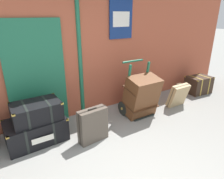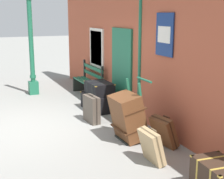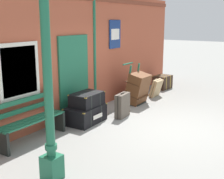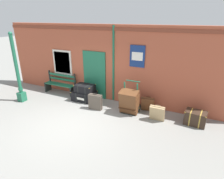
{
  "view_description": "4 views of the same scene",
  "coord_description": "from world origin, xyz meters",
  "px_view_note": "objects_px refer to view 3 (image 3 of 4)",
  "views": [
    {
      "loc": [
        -1.17,
        -1.42,
        2.16
      ],
      "look_at": [
        0.93,
        1.95,
        0.64
      ],
      "focal_mm": 31.77,
      "sensor_mm": 36.0,
      "label": 1
    },
    {
      "loc": [
        7.02,
        -1.16,
        2.45
      ],
      "look_at": [
        0.66,
        1.66,
        0.85
      ],
      "focal_mm": 53.02,
      "sensor_mm": 36.0,
      "label": 2
    },
    {
      "loc": [
        -6.28,
        -2.51,
        2.47
      ],
      "look_at": [
        0.05,
        1.61,
        0.72
      ],
      "focal_mm": 48.3,
      "sensor_mm": 36.0,
      "label": 3
    },
    {
      "loc": [
        3.69,
        -4.49,
        3.46
      ],
      "look_at": [
        0.72,
        1.72,
        0.81
      ],
      "focal_mm": 30.28,
      "sensor_mm": 36.0,
      "label": 4
    }
  ],
  "objects_px": {
    "suitcase_charcoal": "(156,88)",
    "suitcase_tan": "(122,105)",
    "lamp_post": "(49,112)",
    "steamer_trunk_middle": "(87,99)",
    "porters_trolley": "(133,94)",
    "suitcase_umber": "(134,89)",
    "large_brown_trunk": "(138,88)",
    "steamer_trunk_base": "(85,114)",
    "corner_trunk": "(163,82)",
    "platform_bench": "(30,120)"
  },
  "relations": [
    {
      "from": "lamp_post",
      "to": "steamer_trunk_middle",
      "type": "relative_size",
      "value": 3.58
    },
    {
      "from": "platform_bench",
      "to": "suitcase_charcoal",
      "type": "bearing_deg",
      "value": -7.46
    },
    {
      "from": "steamer_trunk_middle",
      "to": "suitcase_charcoal",
      "type": "relative_size",
      "value": 1.38
    },
    {
      "from": "platform_bench",
      "to": "suitcase_tan",
      "type": "distance_m",
      "value": 2.53
    },
    {
      "from": "steamer_trunk_middle",
      "to": "large_brown_trunk",
      "type": "bearing_deg",
      "value": -6.7
    },
    {
      "from": "steamer_trunk_base",
      "to": "porters_trolley",
      "type": "height_order",
      "value": "porters_trolley"
    },
    {
      "from": "lamp_post",
      "to": "suitcase_umber",
      "type": "xyz_separation_m",
      "value": [
        5.23,
        1.42,
        -0.81
      ]
    },
    {
      "from": "porters_trolley",
      "to": "large_brown_trunk",
      "type": "xyz_separation_m",
      "value": [
        0.0,
        -0.17,
        0.2
      ]
    },
    {
      "from": "large_brown_trunk",
      "to": "suitcase_umber",
      "type": "relative_size",
      "value": 1.59
    },
    {
      "from": "large_brown_trunk",
      "to": "suitcase_charcoal",
      "type": "height_order",
      "value": "large_brown_trunk"
    },
    {
      "from": "porters_trolley",
      "to": "suitcase_umber",
      "type": "xyz_separation_m",
      "value": [
        0.6,
        0.29,
        0.02
      ]
    },
    {
      "from": "lamp_post",
      "to": "steamer_trunk_middle",
      "type": "xyz_separation_m",
      "value": [
        2.49,
        1.22,
        -0.53
      ]
    },
    {
      "from": "suitcase_charcoal",
      "to": "suitcase_tan",
      "type": "xyz_separation_m",
      "value": [
        -2.42,
        -0.17,
        0.02
      ]
    },
    {
      "from": "steamer_trunk_base",
      "to": "corner_trunk",
      "type": "xyz_separation_m",
      "value": [
        4.53,
        -0.05,
        0.03
      ]
    },
    {
      "from": "corner_trunk",
      "to": "porters_trolley",
      "type": "bearing_deg",
      "value": -178.91
    },
    {
      "from": "steamer_trunk_base",
      "to": "suitcase_charcoal",
      "type": "bearing_deg",
      "value": -6.37
    },
    {
      "from": "suitcase_umber",
      "to": "suitcase_charcoal",
      "type": "bearing_deg",
      "value": -48.3
    },
    {
      "from": "suitcase_charcoal",
      "to": "corner_trunk",
      "type": "distance_m",
      "value": 1.28
    },
    {
      "from": "suitcase_tan",
      "to": "steamer_trunk_base",
      "type": "bearing_deg",
      "value": 148.5
    },
    {
      "from": "platform_bench",
      "to": "corner_trunk",
      "type": "xyz_separation_m",
      "value": [
        6.06,
        -0.31,
        -0.2
      ]
    },
    {
      "from": "steamer_trunk_middle",
      "to": "corner_trunk",
      "type": "xyz_separation_m",
      "value": [
        4.48,
        -0.04,
        -0.34
      ]
    },
    {
      "from": "large_brown_trunk",
      "to": "suitcase_charcoal",
      "type": "bearing_deg",
      "value": -5.35
    },
    {
      "from": "steamer_trunk_base",
      "to": "suitcase_charcoal",
      "type": "relative_size",
      "value": 1.75
    },
    {
      "from": "large_brown_trunk",
      "to": "corner_trunk",
      "type": "xyz_separation_m",
      "value": [
        2.33,
        0.22,
        -0.24
      ]
    },
    {
      "from": "lamp_post",
      "to": "steamer_trunk_middle",
      "type": "height_order",
      "value": "lamp_post"
    },
    {
      "from": "platform_bench",
      "to": "steamer_trunk_middle",
      "type": "xyz_separation_m",
      "value": [
        1.58,
        -0.28,
        0.14
      ]
    },
    {
      "from": "steamer_trunk_middle",
      "to": "corner_trunk",
      "type": "distance_m",
      "value": 4.49
    },
    {
      "from": "large_brown_trunk",
      "to": "suitcase_tan",
      "type": "distance_m",
      "value": 1.36
    },
    {
      "from": "corner_trunk",
      "to": "platform_bench",
      "type": "bearing_deg",
      "value": 177.04
    },
    {
      "from": "steamer_trunk_base",
      "to": "suitcase_umber",
      "type": "distance_m",
      "value": 2.8
    },
    {
      "from": "suitcase_tan",
      "to": "platform_bench",
      "type": "bearing_deg",
      "value": 161.61
    },
    {
      "from": "porters_trolley",
      "to": "corner_trunk",
      "type": "relative_size",
      "value": 1.65
    },
    {
      "from": "steamer_trunk_base",
      "to": "large_brown_trunk",
      "type": "xyz_separation_m",
      "value": [
        2.2,
        -0.27,
        0.27
      ]
    },
    {
      "from": "steamer_trunk_middle",
      "to": "porters_trolley",
      "type": "height_order",
      "value": "porters_trolley"
    },
    {
      "from": "corner_trunk",
      "to": "suitcase_umber",
      "type": "bearing_deg",
      "value": 172.08
    },
    {
      "from": "lamp_post",
      "to": "porters_trolley",
      "type": "distance_m",
      "value": 4.85
    },
    {
      "from": "suitcase_umber",
      "to": "suitcase_charcoal",
      "type": "distance_m",
      "value": 0.75
    },
    {
      "from": "lamp_post",
      "to": "platform_bench",
      "type": "distance_m",
      "value": 1.87
    },
    {
      "from": "platform_bench",
      "to": "suitcase_tan",
      "type": "relative_size",
      "value": 2.43
    },
    {
      "from": "suitcase_umber",
      "to": "platform_bench",
      "type": "bearing_deg",
      "value": 179.05
    },
    {
      "from": "steamer_trunk_middle",
      "to": "suitcase_tan",
      "type": "distance_m",
      "value": 1.01
    },
    {
      "from": "steamer_trunk_middle",
      "to": "suitcase_umber",
      "type": "height_order",
      "value": "steamer_trunk_middle"
    },
    {
      "from": "corner_trunk",
      "to": "steamer_trunk_middle",
      "type": "bearing_deg",
      "value": 179.53
    },
    {
      "from": "porters_trolley",
      "to": "large_brown_trunk",
      "type": "relative_size",
      "value": 1.27
    },
    {
      "from": "porters_trolley",
      "to": "steamer_trunk_base",
      "type": "bearing_deg",
      "value": 177.54
    },
    {
      "from": "lamp_post",
      "to": "platform_bench",
      "type": "xyz_separation_m",
      "value": [
        0.91,
        1.5,
        -0.67
      ]
    },
    {
      "from": "platform_bench",
      "to": "porters_trolley",
      "type": "height_order",
      "value": "porters_trolley"
    },
    {
      "from": "porters_trolley",
      "to": "suitcase_tan",
      "type": "xyz_separation_m",
      "value": [
        -1.33,
        -0.44,
        0.04
      ]
    },
    {
      "from": "steamer_trunk_base",
      "to": "steamer_trunk_middle",
      "type": "height_order",
      "value": "steamer_trunk_middle"
    },
    {
      "from": "steamer_trunk_middle",
      "to": "suitcase_umber",
      "type": "relative_size",
      "value": 1.37
    }
  ]
}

